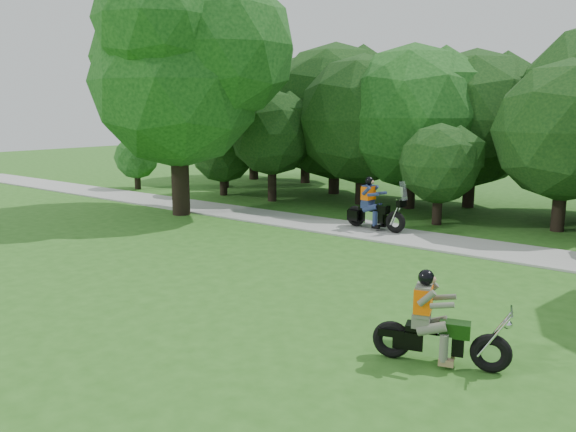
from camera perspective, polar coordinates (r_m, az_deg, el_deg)
The scene contains 6 objects.
ground at distance 10.62m, azimuth 1.49°, elevation -11.21°, with size 100.00×100.00×0.00m, color #2C601B.
walkway at distance 17.45m, azimuth 17.09°, elevation -2.83°, with size 60.00×2.20×0.06m, color #959591.
tree_line at distance 23.43m, azimuth 24.51°, elevation 9.03°, with size 39.40×11.47×7.82m.
big_tree_west at distance 22.12m, azimuth -10.66°, elevation 15.13°, with size 8.64×6.56×9.96m.
chopper_motorcycle at distance 9.28m, azimuth 14.59°, elevation -11.14°, with size 2.11×0.97×1.53m.
touring_motorcycle at distance 18.90m, azimuth 8.50°, elevation 0.60°, with size 2.30×0.80×1.75m.
Camera 1 is at (5.76, -8.00, 3.95)m, focal length 35.00 mm.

